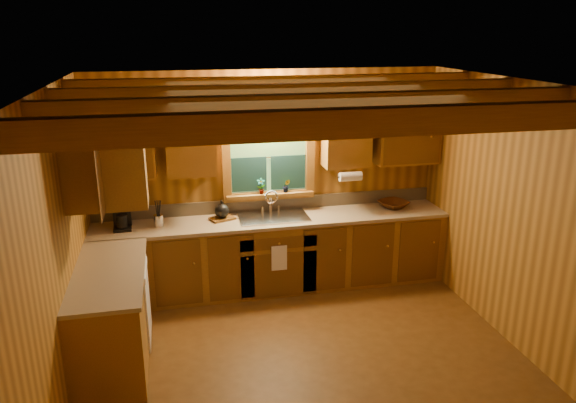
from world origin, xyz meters
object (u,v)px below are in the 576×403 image
(sink, at_px, (273,221))
(cutting_board, at_px, (222,218))
(wicker_basket, at_px, (394,204))
(coffee_maker, at_px, (122,214))

(sink, bearing_deg, cutting_board, 173.93)
(cutting_board, bearing_deg, wicker_basket, -20.85)
(coffee_maker, bearing_deg, wicker_basket, -2.03)
(sink, height_order, coffee_maker, coffee_maker)
(sink, distance_m, coffee_maker, 1.74)
(coffee_maker, height_order, cutting_board, coffee_maker)
(cutting_board, bearing_deg, coffee_maker, 162.53)
(sink, height_order, wicker_basket, sink)
(coffee_maker, bearing_deg, sink, -2.90)
(coffee_maker, relative_size, cutting_board, 1.26)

